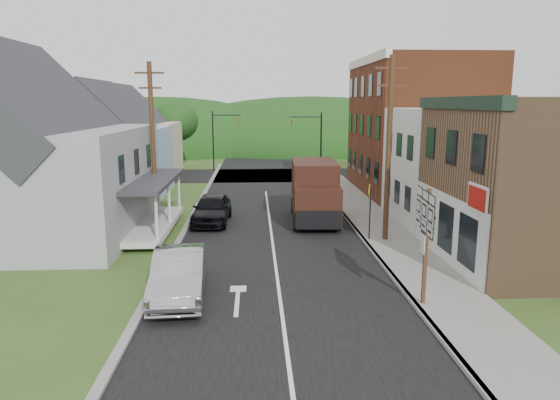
{
  "coord_description": "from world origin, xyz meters",
  "views": [
    {
      "loc": [
        -0.85,
        -20.18,
        6.81
      ],
      "look_at": [
        0.36,
        3.36,
        2.2
      ],
      "focal_mm": 32.0,
      "sensor_mm": 36.0,
      "label": 1
    }
  ],
  "objects": [
    {
      "name": "cross_road",
      "position": [
        0.0,
        27.0,
        0.0
      ],
      "size": [
        60.0,
        9.0,
        0.02
      ],
      "primitive_type": "cube",
      "color": "black",
      "rests_on": "ground"
    },
    {
      "name": "house_cream",
      "position": [
        -11.5,
        26.0,
        3.69
      ],
      "size": [
        7.14,
        8.16,
        7.28
      ],
      "color": "beige",
      "rests_on": "ground"
    },
    {
      "name": "storefront_red",
      "position": [
        11.3,
        17.0,
        5.0
      ],
      "size": [
        8.0,
        12.0,
        10.0
      ],
      "primitive_type": "cube",
      "color": "brown",
      "rests_on": "ground"
    },
    {
      "name": "traffic_signal_right",
      "position": [
        4.3,
        23.5,
        3.76
      ],
      "size": [
        2.87,
        0.2,
        6.0
      ],
      "color": "black",
      "rests_on": "ground"
    },
    {
      "name": "delivery_van",
      "position": [
        2.61,
        8.06,
        1.75
      ],
      "size": [
        2.82,
        6.31,
        3.46
      ],
      "rotation": [
        0.0,
        0.0,
        -0.05
      ],
      "color": "black",
      "rests_on": "ground"
    },
    {
      "name": "curb_right",
      "position": [
        4.55,
        8.0,
        0.07
      ],
      "size": [
        0.2,
        55.0,
        0.15
      ],
      "primitive_type": "cube",
      "color": "slate",
      "rests_on": "ground"
    },
    {
      "name": "house_gray",
      "position": [
        -12.0,
        6.0,
        4.23
      ],
      "size": [
        10.2,
        12.24,
        8.35
      ],
      "color": "#96999B",
      "rests_on": "ground"
    },
    {
      "name": "storefront_tan",
      "position": [
        11.3,
        0.0,
        3.5
      ],
      "size": [
        8.0,
        8.0,
        7.0
      ],
      "primitive_type": "cube",
      "color": "brown",
      "rests_on": "ground"
    },
    {
      "name": "dark_sedan",
      "position": [
        -3.32,
        7.87,
        0.84
      ],
      "size": [
        2.22,
        5.0,
        1.67
      ],
      "primitive_type": "imported",
      "rotation": [
        0.0,
        0.0,
        -0.05
      ],
      "color": "black",
      "rests_on": "ground"
    },
    {
      "name": "storefront_white",
      "position": [
        11.3,
        7.5,
        3.25
      ],
      "size": [
        8.0,
        7.0,
        6.5
      ],
      "primitive_type": "cube",
      "color": "silver",
      "rests_on": "ground"
    },
    {
      "name": "route_sign_cluster",
      "position": [
        4.74,
        -4.54,
        2.69
      ],
      "size": [
        0.29,
        2.24,
        3.92
      ],
      "rotation": [
        0.0,
        0.0,
        -0.09
      ],
      "color": "#472D19",
      "rests_on": "sidewalk_right"
    },
    {
      "name": "utility_pole_left",
      "position": [
        -6.5,
        8.0,
        4.66
      ],
      "size": [
        1.6,
        0.26,
        9.0
      ],
      "color": "#472D19",
      "rests_on": "ground"
    },
    {
      "name": "sidewalk_right",
      "position": [
        5.9,
        8.0,
        0.07
      ],
      "size": [
        2.8,
        55.0,
        0.15
      ],
      "primitive_type": "cube",
      "color": "slate",
      "rests_on": "ground"
    },
    {
      "name": "ground",
      "position": [
        0.0,
        0.0,
        0.0
      ],
      "size": [
        120.0,
        120.0,
        0.0
      ],
      "primitive_type": "plane",
      "color": "#2D4719",
      "rests_on": "ground"
    },
    {
      "name": "forested_ridge",
      "position": [
        0.0,
        55.0,
        0.0
      ],
      "size": [
        90.0,
        30.0,
        16.0
      ],
      "primitive_type": "ellipsoid",
      "color": "black",
      "rests_on": "ground"
    },
    {
      "name": "tree_left_c",
      "position": [
        -19.0,
        20.0,
        5.94
      ],
      "size": [
        5.8,
        5.8,
        8.41
      ],
      "color": "#382616",
      "rests_on": "ground"
    },
    {
      "name": "house_blue",
      "position": [
        -11.0,
        17.0,
        3.69
      ],
      "size": [
        7.14,
        8.16,
        7.28
      ],
      "color": "#98BACF",
      "rests_on": "ground"
    },
    {
      "name": "silver_sedan",
      "position": [
        -3.56,
        -3.19,
        0.83
      ],
      "size": [
        2.09,
        5.14,
        1.66
      ],
      "primitive_type": "imported",
      "rotation": [
        0.0,
        0.0,
        0.07
      ],
      "color": "#A9A8AD",
      "rests_on": "ground"
    },
    {
      "name": "warning_sign",
      "position": [
        4.77,
        3.51,
        1.95
      ],
      "size": [
        0.31,
        0.73,
        2.81
      ],
      "rotation": [
        0.0,
        0.0,
        -0.38
      ],
      "color": "black",
      "rests_on": "sidewalk_right"
    },
    {
      "name": "road",
      "position": [
        0.0,
        10.0,
        0.0
      ],
      "size": [
        9.0,
        90.0,
        0.02
      ],
      "primitive_type": "cube",
      "color": "black",
      "rests_on": "ground"
    },
    {
      "name": "curb_left",
      "position": [
        -4.65,
        8.0,
        0.06
      ],
      "size": [
        0.3,
        55.0,
        0.12
      ],
      "primitive_type": "cube",
      "color": "slate",
      "rests_on": "ground"
    },
    {
      "name": "traffic_signal_left",
      "position": [
        -4.3,
        30.5,
        3.76
      ],
      "size": [
        2.87,
        0.2,
        6.0
      ],
      "color": "black",
      "rests_on": "ground"
    },
    {
      "name": "tree_left_d",
      "position": [
        -9.0,
        32.0,
        4.88
      ],
      "size": [
        4.8,
        4.8,
        6.94
      ],
      "color": "#382616",
      "rests_on": "ground"
    },
    {
      "name": "utility_pole_right",
      "position": [
        5.6,
        3.5,
        4.66
      ],
      "size": [
        1.6,
        0.26,
        9.0
      ],
      "color": "#472D19",
      "rests_on": "ground"
    }
  ]
}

